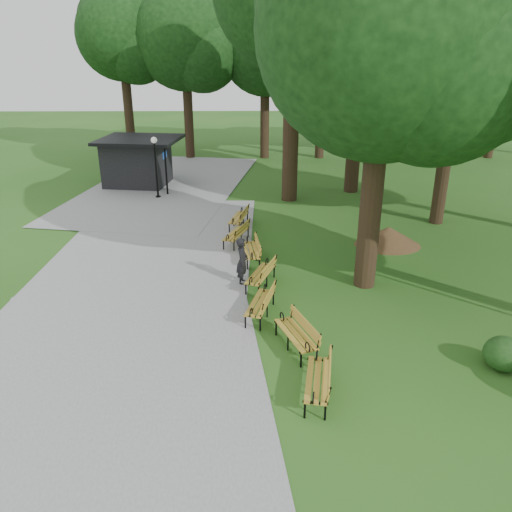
{
  "coord_description": "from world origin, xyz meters",
  "views": [
    {
      "loc": [
        -0.1,
        -14.69,
        7.54
      ],
      "look_at": [
        0.15,
        0.81,
        1.1
      ],
      "focal_mm": 35.82,
      "sensor_mm": 36.0,
      "label": 1
    }
  ],
  "objects_px": {
    "bench_0": "(317,380)",
    "bench_6": "(239,218)",
    "lamp_post": "(155,155)",
    "lawn_tree_1": "(458,64)",
    "bench_4": "(251,250)",
    "person": "(242,261)",
    "lawn_tree_4": "(362,39)",
    "bench_5": "(236,234)",
    "bench_1": "(296,334)",
    "bench_3": "(261,274)",
    "lawn_tree_0": "(387,30)",
    "kiosk": "(137,162)",
    "dirt_mound": "(388,236)",
    "bench_2": "(260,303)"
  },
  "relations": [
    {
      "from": "bench_1",
      "to": "lawn_tree_4",
      "type": "xyz_separation_m",
      "value": [
        4.46,
        15.81,
        7.35
      ]
    },
    {
      "from": "dirt_mound",
      "to": "lawn_tree_0",
      "type": "bearing_deg",
      "value": -115.33
    },
    {
      "from": "person",
      "to": "bench_3",
      "type": "relative_size",
      "value": 0.86
    },
    {
      "from": "bench_3",
      "to": "lawn_tree_4",
      "type": "distance_m",
      "value": 15.01
    },
    {
      "from": "person",
      "to": "lawn_tree_4",
      "type": "relative_size",
      "value": 0.15
    },
    {
      "from": "bench_2",
      "to": "bench_6",
      "type": "bearing_deg",
      "value": -158.91
    },
    {
      "from": "lamp_post",
      "to": "lawn_tree_1",
      "type": "distance_m",
      "value": 14.74
    },
    {
      "from": "bench_0",
      "to": "lawn_tree_0",
      "type": "height_order",
      "value": "lawn_tree_0"
    },
    {
      "from": "bench_1",
      "to": "bench_4",
      "type": "height_order",
      "value": "same"
    },
    {
      "from": "dirt_mound",
      "to": "bench_6",
      "type": "bearing_deg",
      "value": 159.43
    },
    {
      "from": "bench_4",
      "to": "lawn_tree_1",
      "type": "relative_size",
      "value": 0.19
    },
    {
      "from": "bench_6",
      "to": "lawn_tree_1",
      "type": "bearing_deg",
      "value": 105.79
    },
    {
      "from": "person",
      "to": "kiosk",
      "type": "xyz_separation_m",
      "value": [
        -6.13,
        13.33,
        0.54
      ]
    },
    {
      "from": "person",
      "to": "bench_5",
      "type": "relative_size",
      "value": 0.86
    },
    {
      "from": "bench_0",
      "to": "bench_5",
      "type": "relative_size",
      "value": 1.0
    },
    {
      "from": "bench_2",
      "to": "bench_3",
      "type": "xyz_separation_m",
      "value": [
        0.07,
        2.06,
        0.0
      ]
    },
    {
      "from": "bench_1",
      "to": "bench_6",
      "type": "relative_size",
      "value": 1.0
    },
    {
      "from": "person",
      "to": "bench_1",
      "type": "height_order",
      "value": "person"
    },
    {
      "from": "bench_5",
      "to": "bench_6",
      "type": "xyz_separation_m",
      "value": [
        0.07,
        2.07,
        0.0
      ]
    },
    {
      "from": "dirt_mound",
      "to": "bench_2",
      "type": "relative_size",
      "value": 1.17
    },
    {
      "from": "bench_0",
      "to": "lawn_tree_4",
      "type": "bearing_deg",
      "value": 176.87
    },
    {
      "from": "bench_0",
      "to": "lawn_tree_0",
      "type": "bearing_deg",
      "value": 168.17
    },
    {
      "from": "kiosk",
      "to": "lawn_tree_0",
      "type": "height_order",
      "value": "lawn_tree_0"
    },
    {
      "from": "dirt_mound",
      "to": "lawn_tree_0",
      "type": "distance_m",
      "value": 8.55
    },
    {
      "from": "lamp_post",
      "to": "bench_4",
      "type": "height_order",
      "value": "lamp_post"
    },
    {
      "from": "bench_3",
      "to": "lawn_tree_0",
      "type": "relative_size",
      "value": 0.16
    },
    {
      "from": "lamp_post",
      "to": "bench_6",
      "type": "relative_size",
      "value": 1.69
    },
    {
      "from": "lamp_post",
      "to": "dirt_mound",
      "type": "distance_m",
      "value": 12.74
    },
    {
      "from": "bench_0",
      "to": "lamp_post",
      "type": "bearing_deg",
      "value": -149.17
    },
    {
      "from": "kiosk",
      "to": "person",
      "type": "bearing_deg",
      "value": -57.28
    },
    {
      "from": "bench_1",
      "to": "bench_4",
      "type": "bearing_deg",
      "value": 171.47
    },
    {
      "from": "kiosk",
      "to": "bench_3",
      "type": "height_order",
      "value": "kiosk"
    },
    {
      "from": "bench_0",
      "to": "lawn_tree_4",
      "type": "relative_size",
      "value": 0.17
    },
    {
      "from": "kiosk",
      "to": "dirt_mound",
      "type": "relative_size",
      "value": 1.95
    },
    {
      "from": "bench_3",
      "to": "lamp_post",
      "type": "bearing_deg",
      "value": -134.0
    },
    {
      "from": "person",
      "to": "kiosk",
      "type": "bearing_deg",
      "value": 33.14
    },
    {
      "from": "bench_2",
      "to": "lawn_tree_0",
      "type": "relative_size",
      "value": 0.16
    },
    {
      "from": "kiosk",
      "to": "bench_1",
      "type": "relative_size",
      "value": 2.28
    },
    {
      "from": "bench_0",
      "to": "lawn_tree_0",
      "type": "xyz_separation_m",
      "value": [
        2.35,
        5.88,
        7.48
      ]
    },
    {
      "from": "bench_2",
      "to": "lawn_tree_1",
      "type": "xyz_separation_m",
      "value": [
        8.26,
        8.58,
        6.35
      ]
    },
    {
      "from": "kiosk",
      "to": "dirt_mound",
      "type": "height_order",
      "value": "kiosk"
    },
    {
      "from": "bench_4",
      "to": "lawn_tree_4",
      "type": "height_order",
      "value": "lawn_tree_4"
    },
    {
      "from": "bench_4",
      "to": "bench_5",
      "type": "bearing_deg",
      "value": -167.81
    },
    {
      "from": "lawn_tree_0",
      "to": "bench_5",
      "type": "bearing_deg",
      "value": 138.63
    },
    {
      "from": "bench_6",
      "to": "lawn_tree_1",
      "type": "xyz_separation_m",
      "value": [
        9.02,
        0.51,
        6.35
      ]
    },
    {
      "from": "bench_0",
      "to": "bench_6",
      "type": "height_order",
      "value": "same"
    },
    {
      "from": "bench_5",
      "to": "bench_6",
      "type": "relative_size",
      "value": 1.0
    },
    {
      "from": "lawn_tree_0",
      "to": "bench_0",
      "type": "bearing_deg",
      "value": -111.79
    },
    {
      "from": "bench_5",
      "to": "bench_4",
      "type": "bearing_deg",
      "value": 38.03
    },
    {
      "from": "bench_0",
      "to": "bench_6",
      "type": "relative_size",
      "value": 1.0
    }
  ]
}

